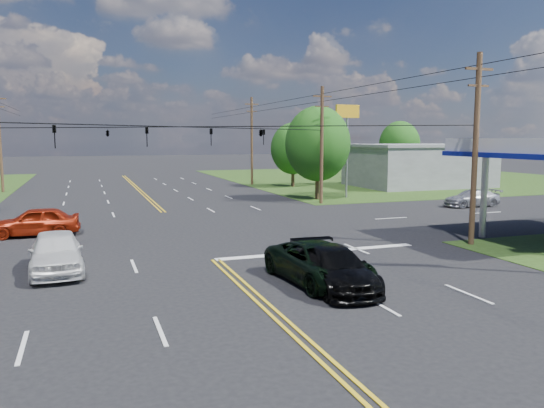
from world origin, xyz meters
name	(u,v)px	position (x,y,z in m)	size (l,w,h in m)	color
ground	(183,231)	(0.00, 12.00, 0.00)	(280.00, 280.00, 0.00)	black
grass_ne	(397,178)	(35.00, 44.00, 0.00)	(46.00, 48.00, 0.03)	#233B12
stop_bar	(318,252)	(5.00, 4.00, 0.00)	(10.00, 0.50, 0.02)	silver
retail_ne	(418,167)	(30.00, 32.00, 2.20)	(14.00, 10.00, 4.40)	slate
pole_se	(475,147)	(13.00, 3.00, 4.92)	(1.60, 0.28, 9.50)	#3B2C19
pole_ne	(322,144)	(13.00, 21.00, 4.92)	(1.60, 0.28, 9.50)	#3B2C19
pole_left_far	(0,140)	(-13.00, 40.00, 5.17)	(1.60, 0.28, 10.00)	#3B2C19
pole_right_far	(252,140)	(13.00, 40.00, 5.17)	(1.60, 0.28, 10.00)	#3B2C19
span_wire_signals	(181,127)	(0.00, 12.00, 6.00)	(26.00, 18.00, 1.13)	black
power_lines	(187,76)	(0.00, 10.00, 8.60)	(26.04, 100.00, 0.64)	black
tree_right_a	(318,144)	(14.00, 24.00, 4.87)	(5.70, 5.70, 8.18)	#3B2C19
tree_right_b	(293,149)	(16.50, 36.00, 4.22)	(4.94, 4.94, 7.09)	#3B2C19
tree_far_r	(399,144)	(34.00, 42.00, 4.54)	(5.32, 5.32, 7.63)	#3B2C19
pickup_dkgreen	(319,263)	(2.78, -0.92, 0.74)	(2.46, 5.34, 1.48)	black
suv_black	(334,268)	(3.00, -1.69, 0.73)	(2.04, 5.03, 1.46)	black
pickup_white	(56,252)	(-6.50, 4.00, 0.84)	(1.98, 4.93, 1.68)	silver
sedan_red	(35,222)	(-7.97, 13.00, 0.80)	(1.89, 4.69, 1.60)	maroon
sedan_far	(472,198)	(23.37, 15.29, 0.67)	(1.87, 4.61, 1.34)	#B4B4B9
polesign_ne	(347,125)	(17.00, 24.28, 6.53)	(2.30, 0.36, 8.33)	#A5A5AA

